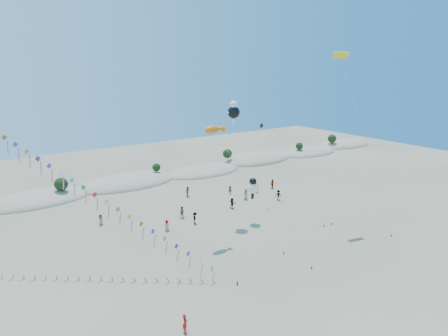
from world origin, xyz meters
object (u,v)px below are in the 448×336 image
at_px(parafoil_kite, 342,59).
at_px(flyer_foreground, 185,323).
at_px(kite_train, 96,197).
at_px(fish_kite, 215,130).

distance_m(parafoil_kite, flyer_foreground, 37.19).
bearing_deg(parafoil_kite, kite_train, 171.85).
relative_size(kite_train, fish_kite, 1.41).
xyz_separation_m(fish_kite, flyer_foreground, (-12.09, -14.00, -13.02)).
distance_m(fish_kite, parafoil_kite, 19.31).
bearing_deg(flyer_foreground, kite_train, 35.22).
relative_size(kite_train, flyer_foreground, 11.86).
xyz_separation_m(kite_train, fish_kite, (14.57, -0.01, 5.61)).
xyz_separation_m(kite_train, parafoil_kite, (31.38, -4.50, 13.98)).
xyz_separation_m(parafoil_kite, flyer_foreground, (-28.90, -9.51, -21.38)).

